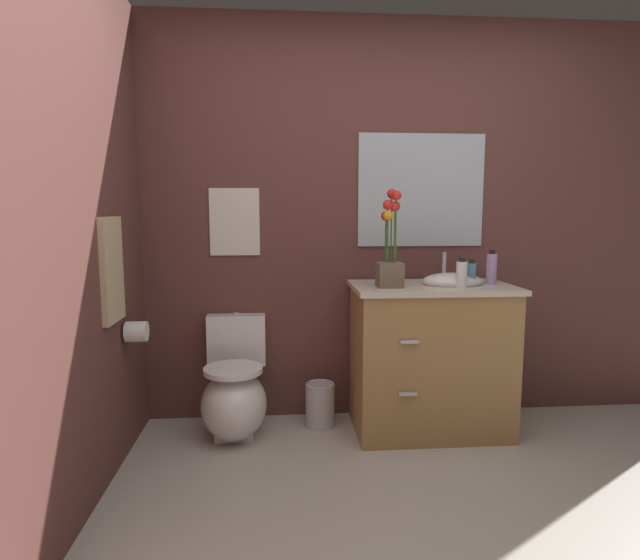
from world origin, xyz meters
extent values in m
cube|color=brown|center=(0.20, 1.64, 1.25)|extent=(4.55, 0.05, 2.50)
cube|color=brown|center=(-1.49, 0.48, 1.25)|extent=(0.05, 4.51, 2.50)
ellipsoid|color=white|center=(-0.90, 1.29, 0.20)|extent=(0.38, 0.48, 0.40)
cube|color=white|center=(-0.90, 1.34, 0.09)|extent=(0.22, 0.26, 0.18)
cube|color=white|center=(-0.90, 1.58, 0.52)|extent=(0.36, 0.13, 0.32)
cylinder|color=white|center=(-0.90, 1.27, 0.42)|extent=(0.34, 0.34, 0.03)
cylinder|color=#B7B7BC|center=(-0.90, 1.58, 0.68)|extent=(0.04, 0.04, 0.02)
cube|color=#9E7242|center=(0.27, 1.31, 0.43)|extent=(0.90, 0.52, 0.86)
cube|color=beige|center=(0.27, 1.31, 0.88)|extent=(0.94, 0.56, 0.03)
ellipsoid|color=white|center=(0.39, 1.31, 0.91)|extent=(0.36, 0.26, 0.10)
cylinder|color=#B7B7BC|center=(0.39, 1.47, 0.98)|extent=(0.02, 0.02, 0.18)
cube|color=#B7B7BC|center=(0.07, 1.04, 0.62)|extent=(0.10, 0.02, 0.02)
cube|color=#B7B7BC|center=(0.07, 1.04, 0.33)|extent=(0.10, 0.02, 0.02)
cube|color=brown|center=(0.00, 1.24, 0.96)|extent=(0.14, 0.14, 0.14)
cylinder|color=#386B2D|center=(0.02, 1.24, 1.19)|extent=(0.01, 0.01, 0.32)
sphere|color=red|center=(0.02, 1.24, 1.35)|extent=(0.06, 0.06, 0.06)
cylinder|color=#386B2D|center=(0.01, 1.29, 1.22)|extent=(0.01, 0.01, 0.39)
sphere|color=red|center=(0.01, 1.29, 1.42)|extent=(0.06, 0.06, 0.06)
cylinder|color=#386B2D|center=(-0.02, 1.28, 1.16)|extent=(0.01, 0.01, 0.26)
sphere|color=red|center=(-0.02, 1.28, 1.29)|extent=(0.06, 0.06, 0.06)
cylinder|color=#386B2D|center=(-0.02, 1.24, 1.19)|extent=(0.01, 0.01, 0.32)
sphere|color=red|center=(-0.02, 1.24, 1.36)|extent=(0.06, 0.06, 0.06)
cylinder|color=#386B2D|center=(-0.02, 1.22, 1.16)|extent=(0.01, 0.01, 0.27)
sphere|color=orange|center=(-0.02, 1.22, 1.30)|extent=(0.06, 0.06, 0.06)
cylinder|color=#386B2D|center=(0.03, 1.22, 1.22)|extent=(0.01, 0.01, 0.38)
sphere|color=red|center=(0.03, 1.22, 1.41)|extent=(0.06, 0.06, 0.06)
cylinder|color=#B28CBF|center=(0.63, 1.31, 0.98)|extent=(0.06, 0.06, 0.18)
cylinder|color=black|center=(0.63, 1.31, 1.08)|extent=(0.03, 0.03, 0.02)
cylinder|color=teal|center=(0.48, 1.25, 0.96)|extent=(0.05, 0.05, 0.13)
cylinder|color=black|center=(0.48, 1.25, 1.04)|extent=(0.03, 0.03, 0.02)
cylinder|color=white|center=(0.40, 1.19, 0.96)|extent=(0.06, 0.06, 0.15)
cylinder|color=black|center=(0.40, 1.19, 1.05)|extent=(0.03, 0.03, 0.02)
cylinder|color=#B7B7BC|center=(-0.38, 1.42, 0.13)|extent=(0.18, 0.18, 0.26)
torus|color=#B7B7BC|center=(-0.38, 1.42, 0.27)|extent=(0.18, 0.18, 0.01)
cube|color=silver|center=(-0.90, 1.60, 1.25)|extent=(0.31, 0.01, 0.41)
cube|color=#B2BCC6|center=(0.27, 1.60, 1.45)|extent=(0.80, 0.01, 0.70)
cube|color=tan|center=(-1.45, 0.96, 1.03)|extent=(0.03, 0.28, 0.52)
cylinder|color=white|center=(-1.39, 1.14, 0.68)|extent=(0.11, 0.11, 0.11)
camera|label=1|loc=(-0.64, -1.70, 1.32)|focal=29.64mm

